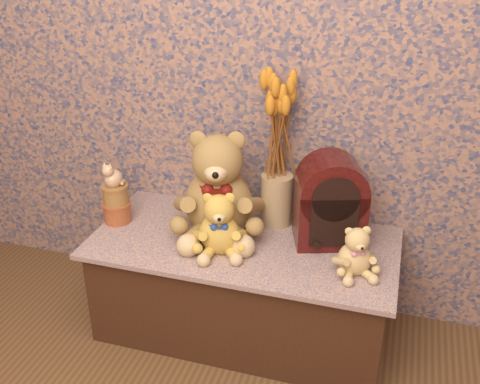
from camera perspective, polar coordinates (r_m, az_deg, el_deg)
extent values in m
cube|color=navy|center=(2.21, 2.66, 18.57)|extent=(3.00, 0.10, 2.60)
cube|color=#394975|center=(2.36, 0.36, -9.47)|extent=(1.21, 0.59, 0.43)
cylinder|color=tan|center=(2.32, 3.74, -0.76)|extent=(0.13, 0.13, 0.22)
cylinder|color=#B87636|center=(2.42, -12.41, -2.01)|extent=(0.13, 0.13, 0.08)
cylinder|color=tan|center=(2.38, -12.60, -0.25)|extent=(0.12, 0.12, 0.08)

